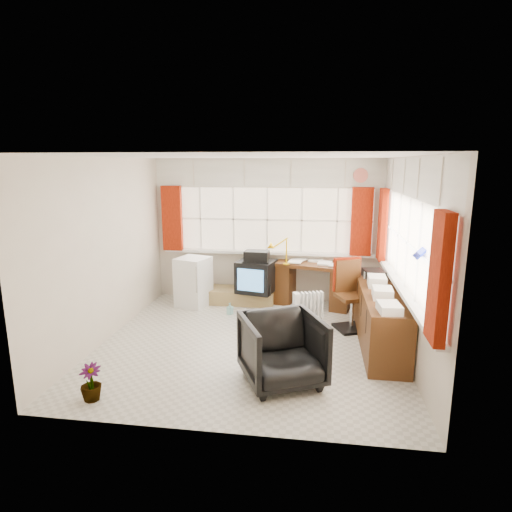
{
  "coord_description": "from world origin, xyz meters",
  "views": [
    {
      "loc": [
        0.84,
        -5.4,
        2.41
      ],
      "look_at": [
        0.0,
        0.55,
        1.11
      ],
      "focal_mm": 30.0,
      "sensor_mm": 36.0,
      "label": 1
    }
  ],
  "objects_px": {
    "radiator": "(310,315)",
    "crt_tv": "(256,276)",
    "tv_bench": "(234,295)",
    "office_chair": "(282,350)",
    "desk_lamp": "(287,246)",
    "desk": "(313,281)",
    "credenza": "(380,317)",
    "task_chair": "(349,291)",
    "mini_fridge": "(193,282)"
  },
  "relations": [
    {
      "from": "desk",
      "to": "radiator",
      "type": "bearing_deg",
      "value": -91.9
    },
    {
      "from": "radiator",
      "to": "crt_tv",
      "type": "height_order",
      "value": "crt_tv"
    },
    {
      "from": "desk",
      "to": "credenza",
      "type": "relative_size",
      "value": 0.71
    },
    {
      "from": "credenza",
      "to": "mini_fridge",
      "type": "bearing_deg",
      "value": 156.81
    },
    {
      "from": "task_chair",
      "to": "office_chair",
      "type": "height_order",
      "value": "task_chair"
    },
    {
      "from": "task_chair",
      "to": "credenza",
      "type": "distance_m",
      "value": 0.74
    },
    {
      "from": "desk",
      "to": "crt_tv",
      "type": "relative_size",
      "value": 2.03
    },
    {
      "from": "task_chair",
      "to": "radiator",
      "type": "xyz_separation_m",
      "value": [
        -0.57,
        -0.23,
        -0.32
      ]
    },
    {
      "from": "desk_lamp",
      "to": "mini_fridge",
      "type": "bearing_deg",
      "value": -175.07
    },
    {
      "from": "desk",
      "to": "radiator",
      "type": "distance_m",
      "value": 1.22
    },
    {
      "from": "credenza",
      "to": "crt_tv",
      "type": "xyz_separation_m",
      "value": [
        -1.87,
        1.41,
        0.13
      ]
    },
    {
      "from": "desk_lamp",
      "to": "office_chair",
      "type": "bearing_deg",
      "value": -86.77
    },
    {
      "from": "task_chair",
      "to": "tv_bench",
      "type": "xyz_separation_m",
      "value": [
        -1.91,
        0.9,
        -0.43
      ]
    },
    {
      "from": "desk",
      "to": "crt_tv",
      "type": "xyz_separation_m",
      "value": [
        -0.97,
        -0.19,
        0.11
      ]
    },
    {
      "from": "desk_lamp",
      "to": "tv_bench",
      "type": "xyz_separation_m",
      "value": [
        -0.92,
        0.12,
        -0.94
      ]
    },
    {
      "from": "task_chair",
      "to": "office_chair",
      "type": "xyz_separation_m",
      "value": [
        -0.85,
        -1.81,
        -0.17
      ]
    },
    {
      "from": "desk",
      "to": "credenza",
      "type": "xyz_separation_m",
      "value": [
        0.9,
        -1.6,
        -0.02
      ]
    },
    {
      "from": "office_chair",
      "to": "mini_fridge",
      "type": "xyz_separation_m",
      "value": [
        -1.73,
        2.45,
        0.03
      ]
    },
    {
      "from": "office_chair",
      "to": "desk",
      "type": "bearing_deg",
      "value": 59.12
    },
    {
      "from": "radiator",
      "to": "mini_fridge",
      "type": "bearing_deg",
      "value": 156.61
    },
    {
      "from": "radiator",
      "to": "tv_bench",
      "type": "distance_m",
      "value": 1.75
    },
    {
      "from": "desk_lamp",
      "to": "radiator",
      "type": "bearing_deg",
      "value": -67.2
    },
    {
      "from": "task_chair",
      "to": "desk",
      "type": "bearing_deg",
      "value": 118.47
    },
    {
      "from": "office_chair",
      "to": "tv_bench",
      "type": "relative_size",
      "value": 0.61
    },
    {
      "from": "credenza",
      "to": "crt_tv",
      "type": "bearing_deg",
      "value": 143.11
    },
    {
      "from": "task_chair",
      "to": "radiator",
      "type": "bearing_deg",
      "value": -158.47
    },
    {
      "from": "radiator",
      "to": "credenza",
      "type": "height_order",
      "value": "credenza"
    },
    {
      "from": "office_chair",
      "to": "crt_tv",
      "type": "height_order",
      "value": "crt_tv"
    },
    {
      "from": "desk",
      "to": "office_chair",
      "type": "distance_m",
      "value": 2.81
    },
    {
      "from": "credenza",
      "to": "desk",
      "type": "bearing_deg",
      "value": 119.33
    },
    {
      "from": "credenza",
      "to": "tv_bench",
      "type": "distance_m",
      "value": 2.75
    },
    {
      "from": "tv_bench",
      "to": "crt_tv",
      "type": "bearing_deg",
      "value": -15.7
    },
    {
      "from": "radiator",
      "to": "crt_tv",
      "type": "xyz_separation_m",
      "value": [
        -0.93,
        1.01,
        0.28
      ]
    },
    {
      "from": "desk_lamp",
      "to": "radiator",
      "type": "relative_size",
      "value": 0.78
    },
    {
      "from": "task_chair",
      "to": "radiator",
      "type": "relative_size",
      "value": 1.79
    },
    {
      "from": "office_chair",
      "to": "desk_lamp",
      "type": "bearing_deg",
      "value": 68.81
    },
    {
      "from": "office_chair",
      "to": "credenza",
      "type": "xyz_separation_m",
      "value": [
        1.22,
        1.19,
        0.0
      ]
    },
    {
      "from": "credenza",
      "to": "mini_fridge",
      "type": "height_order",
      "value": "credenza"
    },
    {
      "from": "tv_bench",
      "to": "mini_fridge",
      "type": "bearing_deg",
      "value": -158.74
    },
    {
      "from": "desk",
      "to": "office_chair",
      "type": "relative_size",
      "value": 1.67
    },
    {
      "from": "desk",
      "to": "office_chair",
      "type": "height_order",
      "value": "desk"
    },
    {
      "from": "tv_bench",
      "to": "crt_tv",
      "type": "xyz_separation_m",
      "value": [
        0.41,
        -0.11,
        0.4
      ]
    },
    {
      "from": "tv_bench",
      "to": "crt_tv",
      "type": "distance_m",
      "value": 0.58
    },
    {
      "from": "crt_tv",
      "to": "mini_fridge",
      "type": "distance_m",
      "value": 1.08
    },
    {
      "from": "desk_lamp",
      "to": "task_chair",
      "type": "relative_size",
      "value": 0.44
    },
    {
      "from": "radiator",
      "to": "mini_fridge",
      "type": "height_order",
      "value": "mini_fridge"
    },
    {
      "from": "radiator",
      "to": "crt_tv",
      "type": "distance_m",
      "value": 1.41
    },
    {
      "from": "radiator",
      "to": "tv_bench",
      "type": "height_order",
      "value": "radiator"
    },
    {
      "from": "desk_lamp",
      "to": "task_chair",
      "type": "bearing_deg",
      "value": -38.07
    },
    {
      "from": "desk_lamp",
      "to": "credenza",
      "type": "relative_size",
      "value": 0.23
    }
  ]
}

